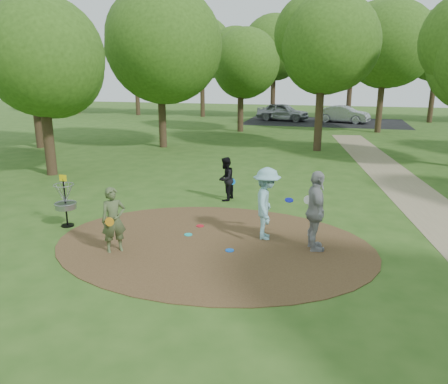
# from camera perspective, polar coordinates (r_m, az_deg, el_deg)

# --- Properties ---
(ground) EXTENTS (100.00, 100.00, 0.00)m
(ground) POSITION_cam_1_polar(r_m,az_deg,el_deg) (11.52, -1.48, -6.83)
(ground) COLOR #2D5119
(ground) RESTS_ON ground
(dirt_clearing) EXTENTS (8.40, 8.40, 0.02)m
(dirt_clearing) POSITION_cam_1_polar(r_m,az_deg,el_deg) (11.51, -1.48, -6.79)
(dirt_clearing) COLOR #47301C
(dirt_clearing) RESTS_ON ground
(parking_lot) EXTENTS (14.00, 8.00, 0.01)m
(parking_lot) POSITION_cam_1_polar(r_m,az_deg,el_deg) (40.50, 13.01, 8.90)
(parking_lot) COLOR black
(parking_lot) RESTS_ON ground
(player_observer_with_disc) EXTENTS (0.72, 0.69, 1.66)m
(player_observer_with_disc) POSITION_cam_1_polar(r_m,az_deg,el_deg) (11.13, -14.22, -3.58)
(player_observer_with_disc) COLOR #495933
(player_observer_with_disc) RESTS_ON ground
(player_throwing_with_disc) EXTENTS (1.17, 1.35, 1.96)m
(player_throwing_with_disc) POSITION_cam_1_polar(r_m,az_deg,el_deg) (11.64, 5.58, -1.55)
(player_throwing_with_disc) COLOR #84BCC5
(player_throwing_with_disc) RESTS_ON ground
(player_walking_with_disc) EXTENTS (0.70, 0.82, 1.53)m
(player_walking_with_disc) POSITION_cam_1_polar(r_m,az_deg,el_deg) (15.16, 0.20, 1.71)
(player_walking_with_disc) COLOR black
(player_walking_with_disc) RESTS_ON ground
(player_waiting_with_disc) EXTENTS (0.79, 1.29, 2.05)m
(player_waiting_with_disc) POSITION_cam_1_polar(r_m,az_deg,el_deg) (11.06, 11.89, -2.49)
(player_waiting_with_disc) COLOR gray
(player_waiting_with_disc) RESTS_ON ground
(disc_ground_cyan) EXTENTS (0.22, 0.22, 0.02)m
(disc_ground_cyan) POSITION_cam_1_polar(r_m,az_deg,el_deg) (12.12, -4.70, -5.56)
(disc_ground_cyan) COLOR #17BDB9
(disc_ground_cyan) RESTS_ON dirt_clearing
(disc_ground_blue) EXTENTS (0.22, 0.22, 0.02)m
(disc_ground_blue) POSITION_cam_1_polar(r_m,az_deg,el_deg) (11.07, 0.74, -7.63)
(disc_ground_blue) COLOR blue
(disc_ground_blue) RESTS_ON dirt_clearing
(disc_ground_red) EXTENTS (0.22, 0.22, 0.02)m
(disc_ground_red) POSITION_cam_1_polar(r_m,az_deg,el_deg) (12.76, -3.14, -4.44)
(disc_ground_red) COLOR red
(disc_ground_red) RESTS_ON dirt_clearing
(car_left) EXTENTS (5.00, 2.82, 1.61)m
(car_left) POSITION_cam_1_polar(r_m,az_deg,el_deg) (40.87, 7.69, 10.33)
(car_left) COLOR #94979B
(car_left) RESTS_ON ground
(car_right) EXTENTS (4.76, 2.76, 1.48)m
(car_right) POSITION_cam_1_polar(r_m,az_deg,el_deg) (40.34, 15.31, 9.78)
(car_right) COLOR #AAACB2
(car_right) RESTS_ON ground
(disc_golf_basket) EXTENTS (0.63, 0.63, 1.54)m
(disc_golf_basket) POSITION_cam_1_polar(r_m,az_deg,el_deg) (13.36, -20.07, -0.67)
(disc_golf_basket) COLOR black
(disc_golf_basket) RESTS_ON ground
(tree_ring) EXTENTS (37.32, 45.72, 9.00)m
(tree_ring) POSITION_cam_1_polar(r_m,az_deg,el_deg) (19.02, 12.43, 17.66)
(tree_ring) COLOR #332316
(tree_ring) RESTS_ON ground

